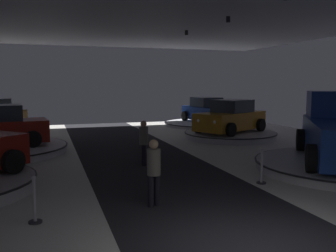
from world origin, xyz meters
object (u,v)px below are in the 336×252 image
Objects in this scene: display_platform_far_right at (230,135)px; display_car_deep_right at (207,111)px; display_car_far_right at (231,118)px; display_platform_deep_right at (207,123)px; visitor_walking_near at (154,168)px; visitor_walking_far at (144,140)px.

display_platform_far_right is 6.24m from display_car_deep_right.
display_car_deep_right is (1.31, 6.02, -0.10)m from display_car_far_right.
display_car_far_right reaches higher than display_platform_deep_right.
display_platform_far_right is at bearing -151.31° from display_car_far_right.
display_car_far_right is 6.21m from display_platform_deep_right.
display_car_far_right is 2.86× the size of visitor_walking_near.
visitor_walking_near is (-6.85, -9.33, 0.72)m from display_platform_far_right.
display_car_far_right is at bearing -102.31° from display_car_deep_right.
visitor_walking_near is at bearing -101.26° from visitor_walking_far.
display_platform_deep_right is at bearing 61.86° from visitor_walking_near.
visitor_walking_near reaches higher than display_platform_deep_right.
display_platform_deep_right is 17.41m from visitor_walking_near.
display_car_deep_right is 13.23m from visitor_walking_far.
display_car_deep_right is at bearing 61.92° from visitor_walking_near.
display_car_far_right is at bearing 28.69° from display_platform_far_right.
visitor_walking_near is at bearing -126.38° from display_car_far_right.
visitor_walking_far is (-7.33, -11.01, -0.09)m from display_car_deep_right.
visitor_walking_near and visitor_walking_far have the same top height.
display_platform_far_right is at bearing 39.70° from visitor_walking_far.
display_car_far_right is at bearing 53.62° from visitor_walking_near.
display_car_far_right is 11.60m from visitor_walking_near.
visitor_walking_far is at bearing 78.74° from visitor_walking_near.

